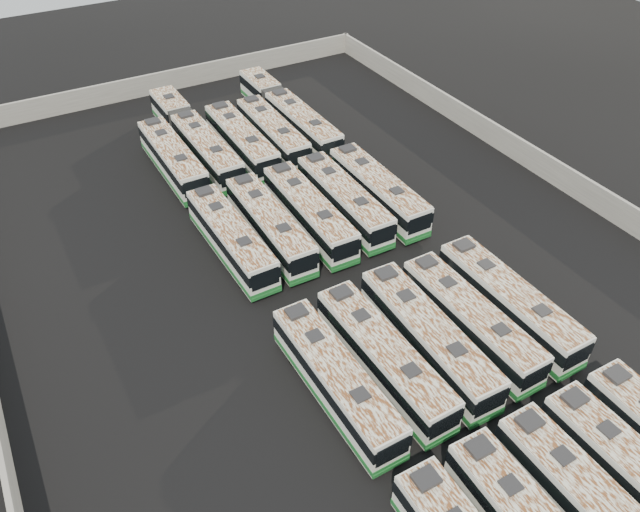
{
  "coord_description": "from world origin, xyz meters",
  "views": [
    {
      "loc": [
        -17.24,
        -27.19,
        28.96
      ],
      "look_at": [
        -0.78,
        1.83,
        1.6
      ],
      "focal_mm": 35.0,
      "sensor_mm": 36.0,
      "label": 1
    }
  ],
  "objects_px": {
    "bus_midfront_far_left": "(336,380)",
    "bus_midfront_center": "(428,338)",
    "bus_midback_right": "(344,200)",
    "bus_back_right": "(273,133)",
    "bus_midfront_left": "(383,358)",
    "bus_midfront_right": "(470,320)",
    "bus_midback_far_right": "(378,190)",
    "bus_back_far_right": "(288,112)",
    "bus_midfront_far_right": "(509,302)",
    "bus_back_left": "(194,136)",
    "bus_back_far_left": "(173,159)",
    "bus_back_center": "(242,141)",
    "bus_midback_center": "(309,213)",
    "bus_midback_far_left": "(231,238)",
    "bus_midback_left": "(270,225)"
  },
  "relations": [
    {
      "from": "bus_midfront_right",
      "to": "bus_midback_right",
      "type": "distance_m",
      "value": 15.01
    },
    {
      "from": "bus_midback_center",
      "to": "bus_back_center",
      "type": "relative_size",
      "value": 0.99
    },
    {
      "from": "bus_midback_far_left",
      "to": "bus_back_far_left",
      "type": "relative_size",
      "value": 0.98
    },
    {
      "from": "bus_midfront_center",
      "to": "bus_back_center",
      "type": "height_order",
      "value": "bus_back_center"
    },
    {
      "from": "bus_midback_left",
      "to": "bus_midback_center",
      "type": "height_order",
      "value": "bus_midback_center"
    },
    {
      "from": "bus_midfront_center",
      "to": "bus_back_left",
      "type": "height_order",
      "value": "bus_midfront_center"
    },
    {
      "from": "bus_midback_far_left",
      "to": "bus_back_center",
      "type": "distance_m",
      "value": 14.11
    },
    {
      "from": "bus_midback_far_right",
      "to": "bus_back_far_right",
      "type": "distance_m",
      "value": 15.64
    },
    {
      "from": "bus_back_far_right",
      "to": "bus_midfront_right",
      "type": "bearing_deg",
      "value": -95.86
    },
    {
      "from": "bus_midback_far_left",
      "to": "bus_midback_left",
      "type": "bearing_deg",
      "value": 0.03
    },
    {
      "from": "bus_midback_far_left",
      "to": "bus_midback_far_right",
      "type": "height_order",
      "value": "bus_midback_far_right"
    },
    {
      "from": "bus_midfront_right",
      "to": "bus_midback_right",
      "type": "relative_size",
      "value": 0.98
    },
    {
      "from": "bus_midfront_right",
      "to": "bus_back_right",
      "type": "bearing_deg",
      "value": 89.11
    },
    {
      "from": "bus_back_far_left",
      "to": "bus_back_left",
      "type": "relative_size",
      "value": 0.65
    },
    {
      "from": "bus_midfront_right",
      "to": "bus_midback_left",
      "type": "xyz_separation_m",
      "value": [
        -6.42,
        14.93,
        0.02
      ]
    },
    {
      "from": "bus_midback_right",
      "to": "bus_back_right",
      "type": "bearing_deg",
      "value": 90.86
    },
    {
      "from": "bus_midback_right",
      "to": "bus_midfront_left",
      "type": "bearing_deg",
      "value": -112.25
    },
    {
      "from": "bus_back_center",
      "to": "bus_midfront_left",
      "type": "bearing_deg",
      "value": -96.12
    },
    {
      "from": "bus_back_far_right",
      "to": "bus_midfront_far_right",
      "type": "bearing_deg",
      "value": -89.96
    },
    {
      "from": "bus_back_left",
      "to": "bus_back_far_left",
      "type": "bearing_deg",
      "value": -136.67
    },
    {
      "from": "bus_midfront_right",
      "to": "bus_midfront_far_right",
      "type": "relative_size",
      "value": 0.98
    },
    {
      "from": "bus_midfront_left",
      "to": "bus_midback_right",
      "type": "xyz_separation_m",
      "value": [
        6.37,
        14.91,
        0.0
      ]
    },
    {
      "from": "bus_midfront_far_right",
      "to": "bus_back_center",
      "type": "height_order",
      "value": "bus_back_center"
    },
    {
      "from": "bus_midback_far_left",
      "to": "bus_back_far_left",
      "type": "xyz_separation_m",
      "value": [
        0.06,
        12.68,
        0.03
      ]
    },
    {
      "from": "bus_midfront_left",
      "to": "bus_back_far_left",
      "type": "distance_m",
      "value": 27.64
    },
    {
      "from": "bus_midback_far_left",
      "to": "bus_midback_left",
      "type": "distance_m",
      "value": 3.11
    },
    {
      "from": "bus_midfront_left",
      "to": "bus_back_center",
      "type": "xyz_separation_m",
      "value": [
        3.24,
        27.35,
        0.04
      ]
    },
    {
      "from": "bus_midfront_right",
      "to": "bus_back_left",
      "type": "xyz_separation_m",
      "value": [
        -6.45,
        30.47,
        0.03
      ]
    },
    {
      "from": "bus_midfront_center",
      "to": "bus_back_far_right",
      "type": "xyz_separation_m",
      "value": [
        6.31,
        30.43,
        -0.04
      ]
    },
    {
      "from": "bus_midback_right",
      "to": "bus_back_far_left",
      "type": "height_order",
      "value": "bus_back_far_left"
    },
    {
      "from": "bus_midback_center",
      "to": "bus_back_right",
      "type": "height_order",
      "value": "bus_midback_center"
    },
    {
      "from": "bus_midfront_right",
      "to": "bus_back_right",
      "type": "height_order",
      "value": "bus_back_right"
    },
    {
      "from": "bus_midback_left",
      "to": "bus_midback_far_right",
      "type": "bearing_deg",
      "value": 0.6
    },
    {
      "from": "bus_midfront_far_left",
      "to": "bus_midfront_center",
      "type": "xyz_separation_m",
      "value": [
        6.37,
        0.01,
        0.06
      ]
    },
    {
      "from": "bus_back_center",
      "to": "bus_midfront_right",
      "type": "bearing_deg",
      "value": -82.88
    },
    {
      "from": "bus_midback_left",
      "to": "bus_back_far_left",
      "type": "bearing_deg",
      "value": 104.56
    },
    {
      "from": "bus_back_left",
      "to": "bus_midback_right",
      "type": "bearing_deg",
      "value": -67.82
    },
    {
      "from": "bus_back_far_right",
      "to": "bus_midback_far_left",
      "type": "bearing_deg",
      "value": -129.01
    },
    {
      "from": "bus_midback_far_left",
      "to": "bus_midback_far_right",
      "type": "distance_m",
      "value": 12.61
    },
    {
      "from": "bus_midfront_far_left",
      "to": "bus_back_center",
      "type": "distance_m",
      "value": 28.14
    },
    {
      "from": "bus_midback_left",
      "to": "bus_midfront_center",
      "type": "bearing_deg",
      "value": -76.76
    },
    {
      "from": "bus_midfront_far_right",
      "to": "bus_back_right",
      "type": "relative_size",
      "value": 1.01
    },
    {
      "from": "bus_midfront_right",
      "to": "bus_back_far_left",
      "type": "distance_m",
      "value": 29.15
    },
    {
      "from": "bus_midfront_center",
      "to": "bus_midback_far_right",
      "type": "relative_size",
      "value": 1.02
    },
    {
      "from": "bus_back_far_right",
      "to": "bus_back_center",
      "type": "bearing_deg",
      "value": -153.91
    },
    {
      "from": "bus_back_far_left",
      "to": "bus_back_center",
      "type": "height_order",
      "value": "bus_back_center"
    },
    {
      "from": "bus_midback_right",
      "to": "bus_midback_left",
      "type": "bearing_deg",
      "value": -178.4
    },
    {
      "from": "bus_midfront_far_right",
      "to": "bus_back_far_left",
      "type": "relative_size",
      "value": 1.0
    },
    {
      "from": "bus_back_left",
      "to": "bus_back_center",
      "type": "bearing_deg",
      "value": -42.7
    },
    {
      "from": "bus_midfront_center",
      "to": "bus_midfront_right",
      "type": "relative_size",
      "value": 1.04
    }
  ]
}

